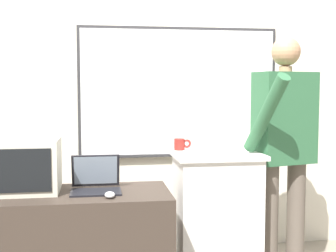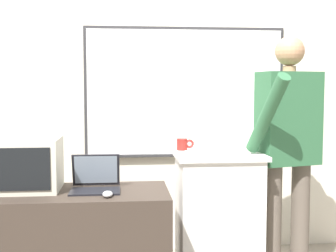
{
  "view_description": "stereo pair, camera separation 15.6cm",
  "coord_description": "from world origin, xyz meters",
  "px_view_note": "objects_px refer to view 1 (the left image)",
  "views": [
    {
      "loc": [
        -0.53,
        -2.59,
        1.39
      ],
      "look_at": [
        -0.09,
        0.33,
        1.14
      ],
      "focal_mm": 50.0,
      "sensor_mm": 36.0,
      "label": 1
    },
    {
      "loc": [
        -0.37,
        -2.61,
        1.39
      ],
      "look_at": [
        -0.09,
        0.33,
        1.14
      ],
      "focal_mm": 50.0,
      "sensor_mm": 36.0,
      "label": 2
    }
  ],
  "objects_px": {
    "person_presenter": "(284,142)",
    "crt_monitor": "(29,165)",
    "laptop": "(96,179)",
    "coffee_mug": "(180,144)",
    "computer_mouse_by_laptop": "(110,195)",
    "lectern_podium": "(216,220)",
    "wireless_keyboard": "(216,152)"
  },
  "relations": [
    {
      "from": "person_presenter",
      "to": "computer_mouse_by_laptop",
      "type": "bearing_deg",
      "value": -174.46
    },
    {
      "from": "lectern_podium",
      "to": "crt_monitor",
      "type": "relative_size",
      "value": 2.54
    },
    {
      "from": "crt_monitor",
      "to": "coffee_mug",
      "type": "relative_size",
      "value": 3.02
    },
    {
      "from": "laptop",
      "to": "computer_mouse_by_laptop",
      "type": "xyz_separation_m",
      "value": [
        0.08,
        -0.21,
        -0.05
      ]
    },
    {
      "from": "lectern_podium",
      "to": "coffee_mug",
      "type": "distance_m",
      "value": 0.58
    },
    {
      "from": "laptop",
      "to": "crt_monitor",
      "type": "xyz_separation_m",
      "value": [
        -0.4,
        0.02,
        0.09
      ]
    },
    {
      "from": "person_presenter",
      "to": "laptop",
      "type": "xyz_separation_m",
      "value": [
        -1.31,
        -0.22,
        -0.19
      ]
    },
    {
      "from": "crt_monitor",
      "to": "lectern_podium",
      "type": "bearing_deg",
      "value": 8.16
    },
    {
      "from": "laptop",
      "to": "wireless_keyboard",
      "type": "bearing_deg",
      "value": 9.97
    },
    {
      "from": "lectern_podium",
      "to": "person_presenter",
      "type": "xyz_separation_m",
      "value": [
        0.49,
        0.02,
        0.53
      ]
    },
    {
      "from": "computer_mouse_by_laptop",
      "to": "crt_monitor",
      "type": "distance_m",
      "value": 0.55
    },
    {
      "from": "lectern_podium",
      "to": "laptop",
      "type": "height_order",
      "value": "laptop"
    },
    {
      "from": "computer_mouse_by_laptop",
      "to": "crt_monitor",
      "type": "xyz_separation_m",
      "value": [
        -0.48,
        0.23,
        0.14
      ]
    },
    {
      "from": "person_presenter",
      "to": "crt_monitor",
      "type": "xyz_separation_m",
      "value": [
        -1.71,
        -0.19,
        -0.09
      ]
    },
    {
      "from": "person_presenter",
      "to": "coffee_mug",
      "type": "xyz_separation_m",
      "value": [
        -0.72,
        0.15,
        -0.02
      ]
    },
    {
      "from": "person_presenter",
      "to": "laptop",
      "type": "height_order",
      "value": "person_presenter"
    },
    {
      "from": "computer_mouse_by_laptop",
      "to": "wireless_keyboard",
      "type": "bearing_deg",
      "value": 26.03
    },
    {
      "from": "person_presenter",
      "to": "crt_monitor",
      "type": "relative_size",
      "value": 4.68
    },
    {
      "from": "wireless_keyboard",
      "to": "computer_mouse_by_laptop",
      "type": "relative_size",
      "value": 4.18
    },
    {
      "from": "person_presenter",
      "to": "wireless_keyboard",
      "type": "distance_m",
      "value": 0.53
    },
    {
      "from": "wireless_keyboard",
      "to": "computer_mouse_by_laptop",
      "type": "height_order",
      "value": "wireless_keyboard"
    },
    {
      "from": "laptop",
      "to": "crt_monitor",
      "type": "height_order",
      "value": "crt_monitor"
    },
    {
      "from": "person_presenter",
      "to": "coffee_mug",
      "type": "height_order",
      "value": "person_presenter"
    },
    {
      "from": "lectern_podium",
      "to": "computer_mouse_by_laptop",
      "type": "relative_size",
      "value": 9.41
    },
    {
      "from": "person_presenter",
      "to": "computer_mouse_by_laptop",
      "type": "xyz_separation_m",
      "value": [
        -1.23,
        -0.43,
        -0.24
      ]
    },
    {
      "from": "lectern_podium",
      "to": "crt_monitor",
      "type": "height_order",
      "value": "crt_monitor"
    },
    {
      "from": "wireless_keyboard",
      "to": "coffee_mug",
      "type": "height_order",
      "value": "coffee_mug"
    },
    {
      "from": "lectern_podium",
      "to": "wireless_keyboard",
      "type": "height_order",
      "value": "wireless_keyboard"
    },
    {
      "from": "lectern_podium",
      "to": "wireless_keyboard",
      "type": "bearing_deg",
      "value": -111.4
    },
    {
      "from": "lectern_podium",
      "to": "person_presenter",
      "type": "distance_m",
      "value": 0.73
    },
    {
      "from": "computer_mouse_by_laptop",
      "to": "lectern_podium",
      "type": "bearing_deg",
      "value": 28.95
    },
    {
      "from": "lectern_podium",
      "to": "person_presenter",
      "type": "height_order",
      "value": "person_presenter"
    }
  ]
}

